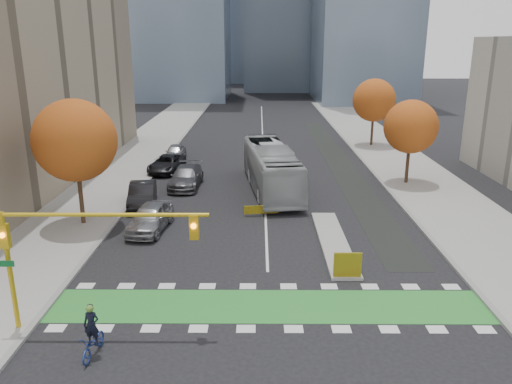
{
  "coord_description": "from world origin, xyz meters",
  "views": [
    {
      "loc": [
        -0.47,
        -18.75,
        11.53
      ],
      "look_at": [
        -0.64,
        9.57,
        3.0
      ],
      "focal_mm": 35.0,
      "sensor_mm": 36.0,
      "label": 1
    }
  ],
  "objects_px": {
    "bus": "(271,168)",
    "traffic_signal_west": "(70,240)",
    "parked_car_c": "(186,177)",
    "parked_car_b": "(142,195)",
    "hazard_board": "(348,265)",
    "parked_car_d": "(167,164)",
    "parked_car_a": "(150,217)",
    "cyclist": "(93,339)",
    "tree_east_near": "(411,127)",
    "parked_car_e": "(175,152)",
    "tree_west": "(75,141)",
    "tree_east_far": "(374,100)"
  },
  "relations": [
    {
      "from": "parked_car_b",
      "to": "parked_car_e",
      "type": "xyz_separation_m",
      "value": [
        0.0,
        15.0,
        -0.08
      ]
    },
    {
      "from": "parked_car_c",
      "to": "tree_east_far",
      "type": "bearing_deg",
      "value": 43.7
    },
    {
      "from": "tree_east_near",
      "to": "parked_car_a",
      "type": "distance_m",
      "value": 22.62
    },
    {
      "from": "hazard_board",
      "to": "parked_car_c",
      "type": "xyz_separation_m",
      "value": [
        -10.5,
        16.83,
        0.04
      ]
    },
    {
      "from": "tree_west",
      "to": "cyclist",
      "type": "bearing_deg",
      "value": -69.86
    },
    {
      "from": "parked_car_a",
      "to": "parked_car_b",
      "type": "relative_size",
      "value": 0.98
    },
    {
      "from": "tree_east_near",
      "to": "parked_car_a",
      "type": "xyz_separation_m",
      "value": [
        -19.37,
        -10.97,
        -4.01
      ]
    },
    {
      "from": "cyclist",
      "to": "parked_car_c",
      "type": "relative_size",
      "value": 0.37
    },
    {
      "from": "tree_west",
      "to": "parked_car_c",
      "type": "relative_size",
      "value": 1.42
    },
    {
      "from": "tree_east_near",
      "to": "parked_car_a",
      "type": "height_order",
      "value": "tree_east_near"
    },
    {
      "from": "tree_west",
      "to": "parked_car_c",
      "type": "distance_m",
      "value": 11.6
    },
    {
      "from": "traffic_signal_west",
      "to": "parked_car_e",
      "type": "height_order",
      "value": "traffic_signal_west"
    },
    {
      "from": "hazard_board",
      "to": "traffic_signal_west",
      "type": "relative_size",
      "value": 0.16
    },
    {
      "from": "tree_east_near",
      "to": "bus",
      "type": "relative_size",
      "value": 0.54
    },
    {
      "from": "cyclist",
      "to": "parked_car_b",
      "type": "bearing_deg",
      "value": 102.71
    },
    {
      "from": "tree_west",
      "to": "tree_east_far",
      "type": "bearing_deg",
      "value": 46.7
    },
    {
      "from": "tree_east_near",
      "to": "traffic_signal_west",
      "type": "bearing_deg",
      "value": -131.52
    },
    {
      "from": "bus",
      "to": "parked_car_a",
      "type": "xyz_separation_m",
      "value": [
        -7.89,
        -9.09,
        -0.98
      ]
    },
    {
      "from": "parked_car_b",
      "to": "parked_car_d",
      "type": "relative_size",
      "value": 0.95
    },
    {
      "from": "tree_west",
      "to": "parked_car_e",
      "type": "relative_size",
      "value": 1.83
    },
    {
      "from": "parked_car_c",
      "to": "parked_car_b",
      "type": "bearing_deg",
      "value": -114.64
    },
    {
      "from": "tree_west",
      "to": "parked_car_e",
      "type": "xyz_separation_m",
      "value": [
        3.0,
        19.03,
        -4.85
      ]
    },
    {
      "from": "tree_east_near",
      "to": "tree_east_far",
      "type": "xyz_separation_m",
      "value": [
        0.5,
        16.0,
        0.38
      ]
    },
    {
      "from": "hazard_board",
      "to": "parked_car_a",
      "type": "height_order",
      "value": "parked_car_a"
    },
    {
      "from": "hazard_board",
      "to": "parked_car_d",
      "type": "height_order",
      "value": "parked_car_d"
    },
    {
      "from": "parked_car_b",
      "to": "tree_west",
      "type": "bearing_deg",
      "value": -134.6
    },
    {
      "from": "tree_east_near",
      "to": "traffic_signal_west",
      "type": "height_order",
      "value": "tree_east_near"
    },
    {
      "from": "cyclist",
      "to": "bus",
      "type": "height_order",
      "value": "bus"
    },
    {
      "from": "cyclist",
      "to": "parked_car_b",
      "type": "distance_m",
      "value": 18.4
    },
    {
      "from": "tree_east_far",
      "to": "traffic_signal_west",
      "type": "xyz_separation_m",
      "value": [
        -20.43,
        -38.51,
        -1.21
      ]
    },
    {
      "from": "tree_east_near",
      "to": "cyclist",
      "type": "bearing_deg",
      "value": -127.77
    },
    {
      "from": "parked_car_a",
      "to": "parked_car_c",
      "type": "height_order",
      "value": "parked_car_a"
    },
    {
      "from": "cyclist",
      "to": "parked_car_d",
      "type": "distance_m",
      "value": 28.35
    },
    {
      "from": "traffic_signal_west",
      "to": "parked_car_a",
      "type": "xyz_separation_m",
      "value": [
        0.56,
        11.54,
        -3.18
      ]
    },
    {
      "from": "parked_car_a",
      "to": "parked_car_b",
      "type": "height_order",
      "value": "parked_car_a"
    },
    {
      "from": "tree_east_near",
      "to": "parked_car_e",
      "type": "distance_m",
      "value": 23.22
    },
    {
      "from": "traffic_signal_west",
      "to": "parked_car_b",
      "type": "distance_m",
      "value": 16.88
    },
    {
      "from": "hazard_board",
      "to": "bus",
      "type": "xyz_separation_m",
      "value": [
        -3.48,
        15.92,
        1.03
      ]
    },
    {
      "from": "tree_west",
      "to": "tree_east_far",
      "type": "height_order",
      "value": "tree_west"
    },
    {
      "from": "hazard_board",
      "to": "tree_west",
      "type": "xyz_separation_m",
      "value": [
        -16.0,
        7.8,
        4.82
      ]
    },
    {
      "from": "parked_car_d",
      "to": "tree_west",
      "type": "bearing_deg",
      "value": -95.0
    },
    {
      "from": "tree_west",
      "to": "parked_car_d",
      "type": "xyz_separation_m",
      "value": [
        3.0,
        14.03,
        -4.86
      ]
    },
    {
      "from": "tree_west",
      "to": "bus",
      "type": "bearing_deg",
      "value": 32.95
    },
    {
      "from": "traffic_signal_west",
      "to": "parked_car_c",
      "type": "xyz_separation_m",
      "value": [
        1.43,
        21.54,
        -3.2
      ]
    },
    {
      "from": "tree_east_near",
      "to": "parked_car_b",
      "type": "height_order",
      "value": "tree_east_near"
    },
    {
      "from": "bus",
      "to": "traffic_signal_west",
      "type": "bearing_deg",
      "value": -119.81
    },
    {
      "from": "bus",
      "to": "parked_car_c",
      "type": "xyz_separation_m",
      "value": [
        -7.02,
        0.91,
        -1.0
      ]
    },
    {
      "from": "tree_west",
      "to": "tree_east_near",
      "type": "bearing_deg",
      "value": 22.62
    },
    {
      "from": "parked_car_c",
      "to": "parked_car_d",
      "type": "distance_m",
      "value": 5.59
    },
    {
      "from": "traffic_signal_west",
      "to": "parked_car_e",
      "type": "bearing_deg",
      "value": 91.94
    }
  ]
}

